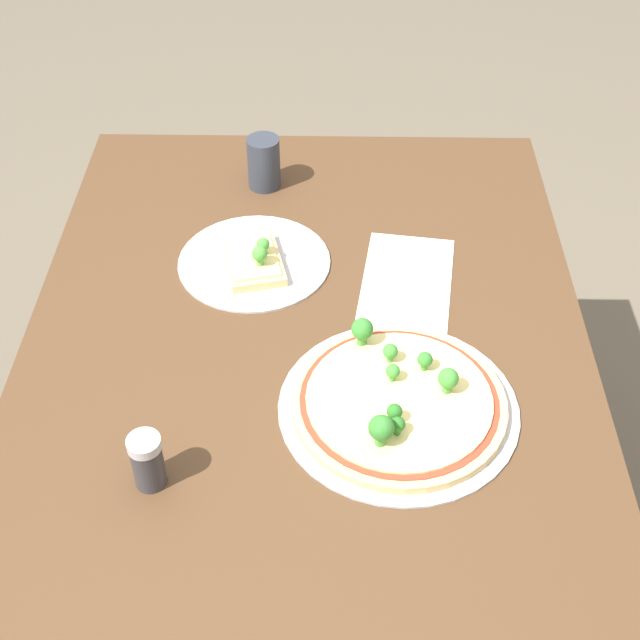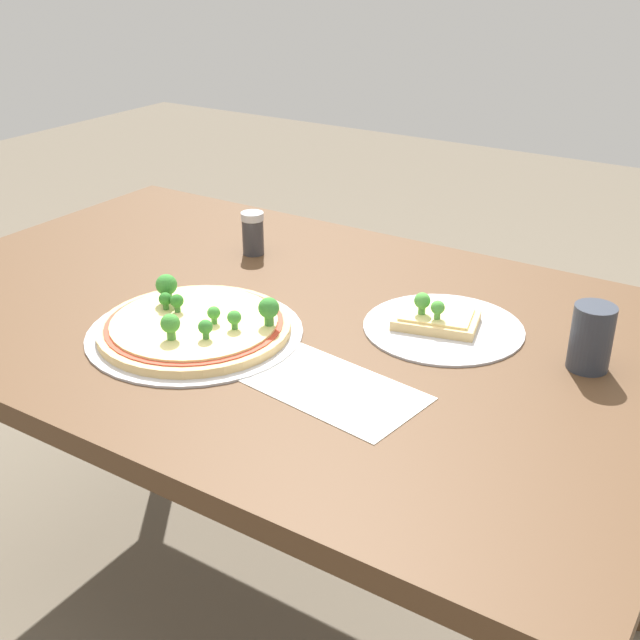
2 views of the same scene
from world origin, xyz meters
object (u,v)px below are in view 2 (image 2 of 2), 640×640
Objects in this scene: dining_table at (272,352)px; drinking_cup at (591,338)px; condiment_shaker at (253,233)px; pizza_tray_slice at (439,323)px; pizza_tray_whole at (195,326)px.

drinking_cup reaches higher than dining_table.
drinking_cup is 0.70m from condiment_shaker.
condiment_shaker is at bearing -8.77° from drinking_cup.
pizza_tray_slice is at bearing -161.09° from dining_table.
pizza_tray_whole is (0.05, 0.14, 0.09)m from dining_table.
condiment_shaker is at bearing -68.00° from pizza_tray_whole.
pizza_tray_whole reaches higher than pizza_tray_slice.
pizza_tray_whole is at bearing 112.00° from condiment_shaker.
drinking_cup is at bearing -170.01° from dining_table.
pizza_tray_slice is 0.24m from drinking_cup.
pizza_tray_slice is at bearing 167.06° from condiment_shaker.
dining_table is at bearing -109.87° from pizza_tray_whole.
drinking_cup reaches higher than pizza_tray_whole.
dining_table is at bearing 9.99° from drinking_cup.
drinking_cup is at bearing -157.99° from pizza_tray_whole.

